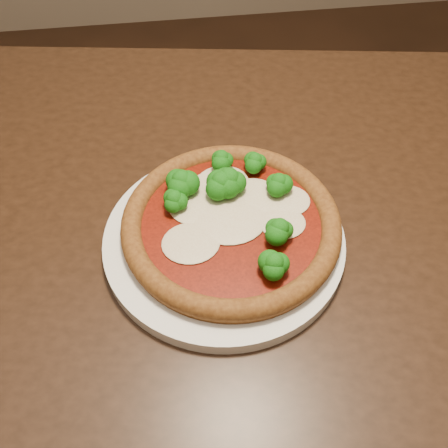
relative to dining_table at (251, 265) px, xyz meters
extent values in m
plane|color=black|center=(-0.08, -0.06, -0.65)|extent=(4.00, 4.00, 0.00)
cube|color=black|center=(0.00, 0.00, 0.08)|extent=(1.21, 0.99, 0.04)
cylinder|color=black|center=(-0.43, 0.44, -0.29)|extent=(0.06, 0.06, 0.71)
cylinder|color=silver|center=(-0.05, -0.03, 0.11)|extent=(0.30, 0.30, 0.02)
cylinder|color=brown|center=(-0.04, -0.02, 0.13)|extent=(0.27, 0.27, 0.01)
torus|color=brown|center=(-0.04, -0.02, 0.13)|extent=(0.27, 0.27, 0.03)
cylinder|color=#6E1205|center=(-0.04, -0.02, 0.13)|extent=(0.22, 0.22, 0.00)
ellipsoid|color=beige|center=(0.03, -0.04, 0.14)|extent=(0.06, 0.05, 0.00)
ellipsoid|color=beige|center=(0.04, 0.00, 0.14)|extent=(0.06, 0.05, 0.00)
ellipsoid|color=beige|center=(-0.04, 0.04, 0.14)|extent=(0.07, 0.06, 0.01)
ellipsoid|color=beige|center=(-0.08, 0.01, 0.14)|extent=(0.07, 0.06, 0.01)
ellipsoid|color=beige|center=(-0.04, -0.02, 0.14)|extent=(0.09, 0.08, 0.01)
ellipsoid|color=beige|center=(0.00, 0.01, 0.14)|extent=(0.07, 0.07, 0.01)
ellipsoid|color=beige|center=(-0.09, -0.05, 0.14)|extent=(0.07, 0.06, 0.01)
ellipsoid|color=beige|center=(-0.05, 0.04, 0.14)|extent=(0.05, 0.04, 0.00)
ellipsoid|color=#1A7D14|center=(-0.09, 0.03, 0.16)|extent=(0.05, 0.05, 0.04)
ellipsoid|color=#1A7D14|center=(0.00, -0.11, 0.16)|extent=(0.04, 0.04, 0.03)
ellipsoid|color=#1A7D14|center=(0.03, 0.02, 0.16)|extent=(0.04, 0.04, 0.03)
ellipsoid|color=#1A7D14|center=(-0.10, 0.01, 0.15)|extent=(0.04, 0.04, 0.03)
ellipsoid|color=#1A7D14|center=(-0.03, 0.02, 0.16)|extent=(0.05, 0.05, 0.04)
ellipsoid|color=#1A7D14|center=(-0.03, 0.07, 0.15)|extent=(0.04, 0.04, 0.03)
ellipsoid|color=#1A7D14|center=(0.02, -0.06, 0.16)|extent=(0.04, 0.04, 0.03)
ellipsoid|color=#1A7D14|center=(0.01, 0.06, 0.15)|extent=(0.03, 0.03, 0.03)
ellipsoid|color=#1A7D14|center=(-0.04, 0.02, 0.16)|extent=(0.05, 0.05, 0.04)
camera|label=1|loc=(-0.10, -0.41, 0.61)|focal=40.00mm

